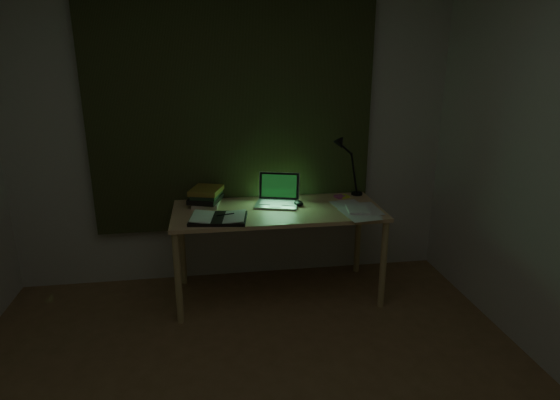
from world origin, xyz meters
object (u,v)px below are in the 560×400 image
at_px(book_stack, 206,196).
at_px(desk_lamp, 358,166).
at_px(desk, 278,253).
at_px(laptop, 277,191).
at_px(open_textbook, 218,218).
at_px(loose_papers, 350,209).

relative_size(book_stack, desk_lamp, 0.52).
height_order(desk, desk_lamp, desk_lamp).
distance_m(desk, laptop, 0.48).
height_order(desk, laptop, laptop).
height_order(laptop, open_textbook, laptop).
height_order(book_stack, desk_lamp, desk_lamp).
distance_m(desk, loose_papers, 0.65).
bearing_deg(open_textbook, laptop, 38.75).
distance_m(laptop, loose_papers, 0.57).
xyz_separation_m(desk, book_stack, (-0.53, 0.19, 0.42)).
bearing_deg(book_stack, loose_papers, -16.12).
height_order(desk, open_textbook, open_textbook).
bearing_deg(desk, open_textbook, -157.92).
relative_size(desk, book_stack, 6.09).
relative_size(book_stack, loose_papers, 0.68).
xyz_separation_m(book_stack, desk_lamp, (1.23, 0.08, 0.18)).
bearing_deg(loose_papers, laptop, 159.53).
distance_m(desk, desk_lamp, 0.96).
bearing_deg(desk_lamp, laptop, -177.44).
bearing_deg(desk_lamp, book_stack, 171.07).
relative_size(desk, open_textbook, 4.01).
height_order(laptop, desk_lamp, desk_lamp).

